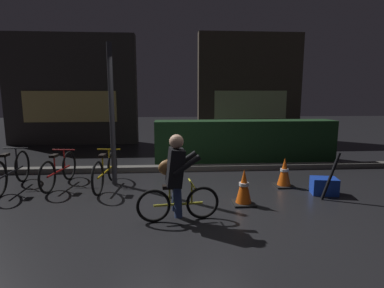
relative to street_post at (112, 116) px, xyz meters
name	(u,v)px	position (x,y,z in m)	size (l,w,h in m)	color
ground_plane	(183,203)	(1.33, -1.20, -1.38)	(40.00, 40.00, 0.00)	black
sidewalk_curb	(179,168)	(1.33, 1.00, -1.32)	(12.00, 0.24, 0.12)	#56544F
hedge_row	(245,141)	(3.13, 1.90, -0.83)	(4.80, 0.70, 1.11)	#19381C
storefront_left	(71,90)	(-2.42, 5.30, 0.57)	(4.65, 0.54, 3.93)	#383330
storefront_right	(249,88)	(4.29, 6.00, 0.69)	(4.11, 0.54, 4.17)	#42382D
street_post	(112,116)	(0.00, 0.00, 0.00)	(0.10, 0.10, 2.77)	#2D2D33
parked_bike_leftmost	(11,171)	(-1.90, -0.19, -1.04)	(0.46, 1.64, 0.75)	black
parked_bike_left_mid	(59,170)	(-1.06, -0.06, -1.07)	(0.46, 1.50, 0.69)	black
parked_bike_center_left	(106,171)	(-0.12, -0.22, -1.05)	(0.46, 1.56, 0.72)	black
traffic_cone_near	(244,187)	(2.33, -1.30, -1.10)	(0.36, 0.36, 0.59)	black
traffic_cone_far	(284,173)	(3.35, -0.40, -1.11)	(0.36, 0.36, 0.58)	black
blue_crate	(324,186)	(3.91, -0.90, -1.23)	(0.44, 0.32, 0.30)	#193DB7
cyclist	(176,178)	(1.21, -1.85, -0.75)	(1.18, 0.50, 1.25)	black
closed_umbrella	(331,176)	(3.88, -1.15, -0.98)	(0.05, 0.05, 0.85)	black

